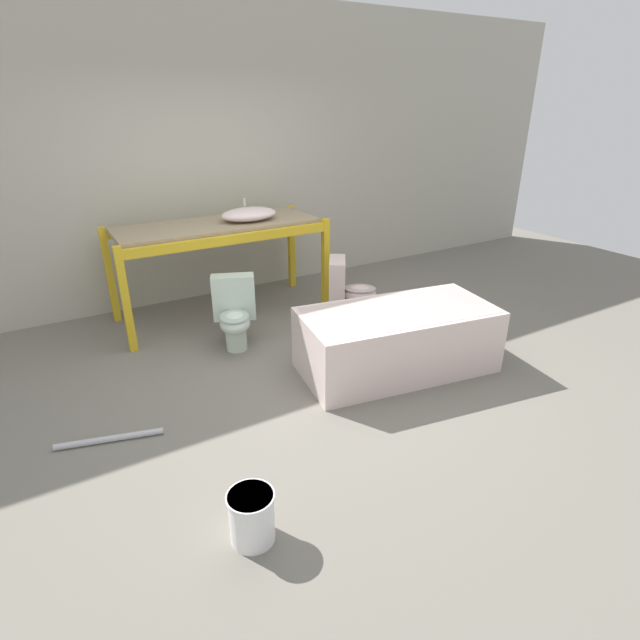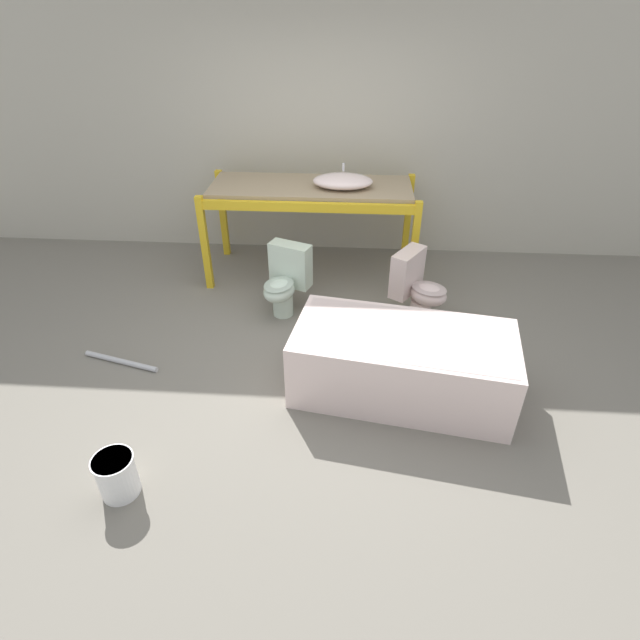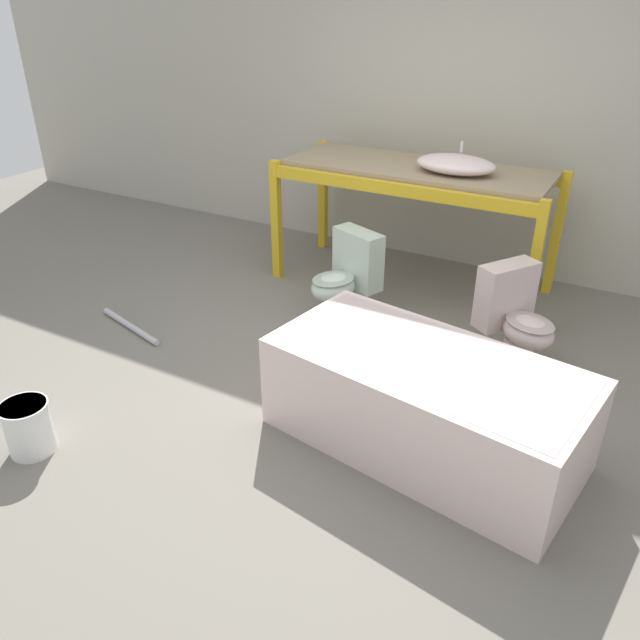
{
  "view_description": "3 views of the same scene",
  "coord_description": "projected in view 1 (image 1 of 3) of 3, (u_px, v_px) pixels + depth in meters",
  "views": [
    {
      "loc": [
        -1.75,
        -3.39,
        2.19
      ],
      "look_at": [
        0.21,
        -0.07,
        0.47
      ],
      "focal_mm": 28.0,
      "sensor_mm": 36.0,
      "label": 1
    },
    {
      "loc": [
        0.36,
        -3.45,
        2.7
      ],
      "look_at": [
        0.14,
        -0.22,
        0.53
      ],
      "focal_mm": 28.0,
      "sensor_mm": 36.0,
      "label": 2
    },
    {
      "loc": [
        1.63,
        -3.06,
        2.25
      ],
      "look_at": [
        0.01,
        -0.16,
        0.46
      ],
      "focal_mm": 35.0,
      "sensor_mm": 36.0,
      "label": 3
    }
  ],
  "objects": [
    {
      "name": "ground_plane",
      "position": [
        295.0,
        371.0,
        4.37
      ],
      "size": [
        12.0,
        12.0,
        0.0
      ],
      "primitive_type": "plane",
      "color": "slate"
    },
    {
      "name": "warehouse_wall_rear",
      "position": [
        197.0,
        156.0,
        5.49
      ],
      "size": [
        10.8,
        0.08,
        3.2
      ],
      "color": "#B2AD9E",
      "rests_on": "ground_plane"
    },
    {
      "name": "shelving_rack",
      "position": [
        218.0,
        236.0,
        5.19
      ],
      "size": [
        2.19,
        0.88,
        1.01
      ],
      "color": "gold",
      "rests_on": "ground_plane"
    },
    {
      "name": "sink_basin",
      "position": [
        249.0,
        214.0,
        5.21
      ],
      "size": [
        0.6,
        0.38,
        0.22
      ],
      "color": "silver",
      "rests_on": "shelving_rack"
    },
    {
      "name": "bathtub_main",
      "position": [
        397.0,
        335.0,
        4.29
      ],
      "size": [
        1.76,
        1.05,
        0.56
      ],
      "rotation": [
        0.0,
        0.0,
        -0.16
      ],
      "color": "silver",
      "rests_on": "ground_plane"
    },
    {
      "name": "toilet_near",
      "position": [
        348.0,
        289.0,
        5.23
      ],
      "size": [
        0.6,
        0.56,
        0.68
      ],
      "rotation": [
        0.0,
        0.0,
        1.0
      ],
      "color": "silver",
      "rests_on": "ground_plane"
    },
    {
      "name": "toilet_far",
      "position": [
        235.0,
        312.0,
        4.67
      ],
      "size": [
        0.5,
        0.59,
        0.68
      ],
      "rotation": [
        0.0,
        0.0,
        -0.38
      ],
      "color": "silver",
      "rests_on": "ground_plane"
    },
    {
      "name": "bucket_white",
      "position": [
        252.0,
        516.0,
        2.65
      ],
      "size": [
        0.26,
        0.26,
        0.3
      ],
      "color": "white",
      "rests_on": "ground_plane"
    },
    {
      "name": "loose_pipe",
      "position": [
        110.0,
        439.0,
        3.46
      ],
      "size": [
        0.7,
        0.23,
        0.05
      ],
      "color": "#B7B7BC",
      "rests_on": "ground_plane"
    }
  ]
}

